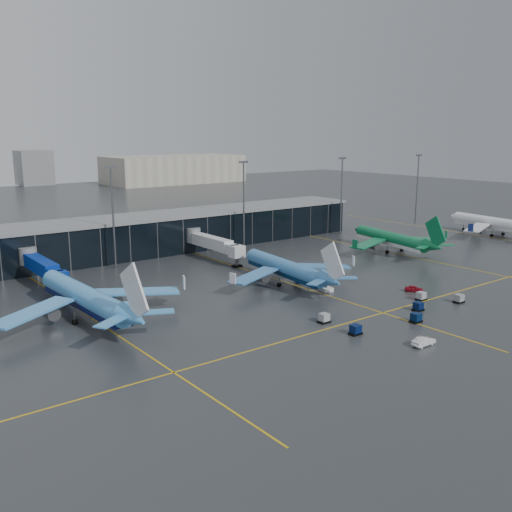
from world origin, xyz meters
TOP-DOWN VIEW (x-y plane):
  - ground at (0.00, 0.00)m, footprint 600.00×600.00m
  - terminal_pier at (0.00, 62.00)m, footprint 142.00×17.00m
  - jet_bridges at (-35.00, 42.99)m, footprint 94.00×27.50m
  - flood_masts at (5.00, 50.00)m, footprint 203.00×0.50m
  - distant_hangars at (49.94, 270.08)m, footprint 260.00×71.00m
  - taxi_lines at (10.00, 10.61)m, footprint 220.00×120.00m
  - airliner_arkefly at (-35.90, 16.08)m, footprint 39.44×44.41m
  - airliner_klm_near at (9.22, 12.95)m, footprint 37.46×41.52m
  - airliner_aer_lingus at (56.38, 21.59)m, footprint 40.56×44.25m
  - airliner_ba at (104.15, 18.16)m, footprint 41.33×45.62m
  - baggage_carts at (11.91, -17.77)m, footprint 32.44×11.43m
  - mobile_airstair at (12.41, 2.95)m, footprint 2.85×3.61m
  - service_van_red at (26.84, -9.26)m, footprint 3.59×3.99m
  - service_van_white at (2.03, -30.12)m, footprint 4.47×1.60m

SIDE VIEW (x-z plane):
  - ground at x=0.00m, z-range 0.00..0.00m
  - taxi_lines at x=10.00m, z-range 0.00..0.02m
  - service_van_red at x=26.84m, z-range 0.00..1.31m
  - service_van_white at x=2.03m, z-range 0.00..1.47m
  - baggage_carts at x=11.91m, z-range -0.09..1.61m
  - mobile_airstair at x=12.41m, z-range -0.95..2.49m
  - jet_bridges at x=-35.00m, z-range 0.95..8.15m
  - terminal_pier at x=0.00m, z-range 0.07..10.77m
  - airliner_klm_near at x=9.22m, z-range 0.00..11.66m
  - airliner_aer_lingus at x=56.38m, z-range 0.00..11.81m
  - airliner_ba at x=104.15m, z-range 0.00..12.63m
  - airliner_arkefly at x=-35.90m, z-range 0.00..13.14m
  - distant_hangars at x=49.94m, z-range -2.21..19.79m
  - flood_masts at x=5.00m, z-range 1.06..26.56m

